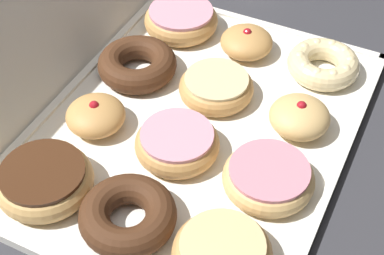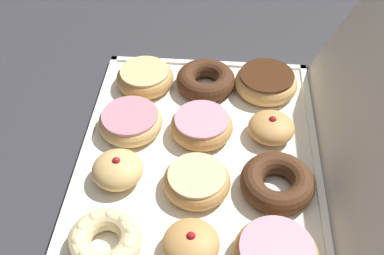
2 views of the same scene
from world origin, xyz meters
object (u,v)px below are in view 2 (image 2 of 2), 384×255
chocolate_frosted_donut_8 (266,82)px  chocolate_cake_ring_donut_4 (208,80)px  cruller_donut_3 (105,241)px  jelly_filled_donut_9 (271,127)px  pink_frosted_donut_1 (130,121)px  glazed_ring_donut_6 (199,181)px  jelly_filled_donut_7 (194,244)px  donut_box (199,158)px  pink_frosted_donut_5 (202,125)px  pink_frosted_donut_11 (276,254)px  jelly_filled_donut_2 (118,169)px  glazed_ring_donut_0 (145,77)px  chocolate_cake_ring_donut_10 (277,182)px

chocolate_frosted_donut_8 → chocolate_cake_ring_donut_4: bearing=-89.6°
cruller_donut_3 → jelly_filled_donut_9: size_ratio=1.32×
pink_frosted_donut_1 → glazed_ring_donut_6: 0.18m
cruller_donut_3 → jelly_filled_donut_7: jelly_filled_donut_7 is taller
pink_frosted_donut_1 → cruller_donut_3: 0.24m
donut_box → pink_frosted_donut_5: (-0.06, 0.00, 0.02)m
pink_frosted_donut_1 → cruller_donut_3: same height
pink_frosted_donut_11 → pink_frosted_donut_1: bearing=-135.2°
donut_box → chocolate_frosted_donut_8: (-0.19, 0.12, 0.03)m
chocolate_cake_ring_donut_4 → donut_box: bearing=-1.4°
chocolate_cake_ring_donut_4 → cruller_donut_3: bearing=-19.1°
pink_frosted_donut_11 → jelly_filled_donut_2: bearing=-118.2°
glazed_ring_donut_0 → pink_frosted_donut_5: bearing=43.8°
glazed_ring_donut_0 → pink_frosted_donut_11: (0.37, 0.24, 0.00)m
jelly_filled_donut_9 → pink_frosted_donut_5: bearing=-88.3°
jelly_filled_donut_2 → glazed_ring_donut_6: jelly_filled_donut_2 is taller
chocolate_cake_ring_donut_10 → pink_frosted_donut_11: bearing=-3.9°
glazed_ring_donut_6 → jelly_filled_donut_9: bearing=136.8°
glazed_ring_donut_0 → cruller_donut_3: (0.37, -0.00, -0.00)m
donut_box → pink_frosted_donut_5: pink_frosted_donut_5 is taller
jelly_filled_donut_7 → jelly_filled_donut_9: 0.27m
chocolate_frosted_donut_8 → pink_frosted_donut_11: bearing=0.1°
jelly_filled_donut_2 → chocolate_cake_ring_donut_4: bearing=151.1°
jelly_filled_donut_9 → chocolate_cake_ring_donut_10: (0.12, 0.00, -0.00)m
chocolate_cake_ring_donut_4 → jelly_filled_donut_9: bearing=43.7°
glazed_ring_donut_0 → chocolate_frosted_donut_8: size_ratio=0.93×
chocolate_cake_ring_donut_4 → jelly_filled_donut_7: 0.37m
donut_box → jelly_filled_donut_9: jelly_filled_donut_9 is taller
jelly_filled_donut_2 → jelly_filled_donut_7: size_ratio=1.02×
donut_box → cruller_donut_3: cruller_donut_3 is taller
donut_box → chocolate_cake_ring_donut_10: size_ratio=4.48×
cruller_donut_3 → jelly_filled_donut_7: (-0.00, 0.13, 0.00)m
donut_box → jelly_filled_donut_9: bearing=116.1°
glazed_ring_donut_0 → jelly_filled_donut_9: (0.12, 0.24, 0.00)m
cruller_donut_3 → pink_frosted_donut_5: bearing=153.0°
jelly_filled_donut_7 → glazed_ring_donut_0: bearing=-161.2°
pink_frosted_donut_5 → chocolate_cake_ring_donut_10: same height
donut_box → pink_frosted_donut_11: (0.19, 0.12, 0.03)m
pink_frosted_donut_1 → cruller_donut_3: bearing=1.1°
chocolate_cake_ring_donut_4 → pink_frosted_donut_11: size_ratio=0.96×
glazed_ring_donut_6 → chocolate_cake_ring_donut_10: size_ratio=0.91×
cruller_donut_3 → chocolate_frosted_donut_8: 0.44m
jelly_filled_donut_9 → jelly_filled_donut_7: bearing=-26.1°
jelly_filled_donut_2 → jelly_filled_donut_7: (0.12, 0.13, -0.00)m
jelly_filled_donut_9 → pink_frosted_donut_1: bearing=-89.5°
cruller_donut_3 → jelly_filled_donut_2: bearing=-177.6°
pink_frosted_donut_1 → chocolate_cake_ring_donut_4: (-0.13, 0.13, 0.00)m
cruller_donut_3 → chocolate_cake_ring_donut_10: (-0.12, 0.25, 0.00)m
chocolate_cake_ring_donut_4 → pink_frosted_donut_11: pink_frosted_donut_11 is taller
glazed_ring_donut_0 → chocolate_cake_ring_donut_4: bearing=90.7°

